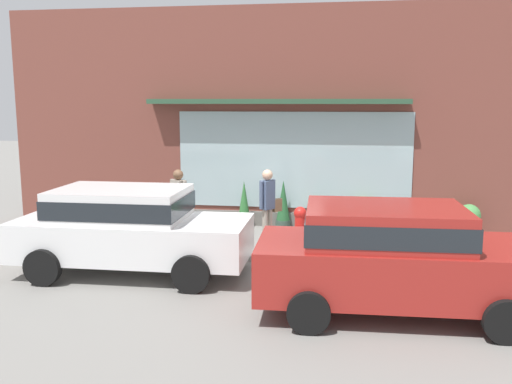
% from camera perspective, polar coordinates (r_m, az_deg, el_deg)
% --- Properties ---
extents(ground_plane, '(60.00, 60.00, 0.00)m').
position_cam_1_polar(ground_plane, '(11.34, 0.33, -6.78)').
color(ground_plane, gray).
extents(curb_strip, '(14.00, 0.24, 0.12)m').
position_cam_1_polar(curb_strip, '(11.14, 0.18, -6.77)').
color(curb_strip, '#B2B2AD').
rests_on(curb_strip, ground_plane).
extents(storefront, '(14.00, 0.81, 5.46)m').
position_cam_1_polar(storefront, '(14.06, 2.25, 7.44)').
color(storefront, brown).
rests_on(storefront, ground_plane).
extents(fire_hydrant, '(0.42, 0.39, 0.88)m').
position_cam_1_polar(fire_hydrant, '(12.13, 4.55, -3.52)').
color(fire_hydrant, red).
rests_on(fire_hydrant, ground_plane).
extents(pedestrian_with_handbag, '(0.46, 0.53, 1.69)m').
position_cam_1_polar(pedestrian_with_handbag, '(12.02, 1.26, -1.05)').
color(pedestrian_with_handbag, '#9E9384').
rests_on(pedestrian_with_handbag, ground_plane).
extents(pedestrian_passerby, '(0.43, 0.35, 1.69)m').
position_cam_1_polar(pedestrian_passerby, '(12.22, -7.95, -0.90)').
color(pedestrian_passerby, '#232328').
rests_on(pedestrian_passerby, ground_plane).
extents(parked_car_white, '(4.25, 1.97, 1.59)m').
position_cam_1_polar(parked_car_white, '(10.41, -12.97, -3.38)').
color(parked_car_white, white).
rests_on(parked_car_white, ground_plane).
extents(parked_car_red, '(4.20, 2.09, 1.63)m').
position_cam_1_polar(parked_car_red, '(8.50, 13.91, -6.19)').
color(parked_car_red, maroon).
rests_on(parked_car_red, ground_plane).
extents(potted_plant_by_entrance, '(0.53, 0.53, 0.76)m').
position_cam_1_polar(potted_plant_by_entrance, '(13.99, 21.02, -2.65)').
color(potted_plant_by_entrance, '#B7B2A3').
rests_on(potted_plant_by_entrance, ground_plane).
extents(potted_plant_trailing_edge, '(0.42, 0.42, 0.66)m').
position_cam_1_polar(potted_plant_trailing_edge, '(13.89, 6.26, -2.21)').
color(potted_plant_trailing_edge, '#9E6042').
rests_on(potted_plant_trailing_edge, ground_plane).
extents(potted_plant_corner_tall, '(0.28, 0.28, 1.19)m').
position_cam_1_polar(potted_plant_corner_tall, '(13.88, -1.23, -1.39)').
color(potted_plant_corner_tall, '#9E6042').
rests_on(potted_plant_corner_tall, ground_plane).
extents(potted_plant_low_front, '(0.37, 0.37, 1.21)m').
position_cam_1_polar(potted_plant_low_front, '(13.86, 2.82, -1.33)').
color(potted_plant_low_front, '#33473D').
rests_on(potted_plant_low_front, ground_plane).
extents(potted_plant_window_right, '(0.49, 0.49, 0.80)m').
position_cam_1_polar(potted_plant_window_right, '(13.90, 11.00, -2.13)').
color(potted_plant_window_right, '#9E6042').
rests_on(potted_plant_window_right, ground_plane).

